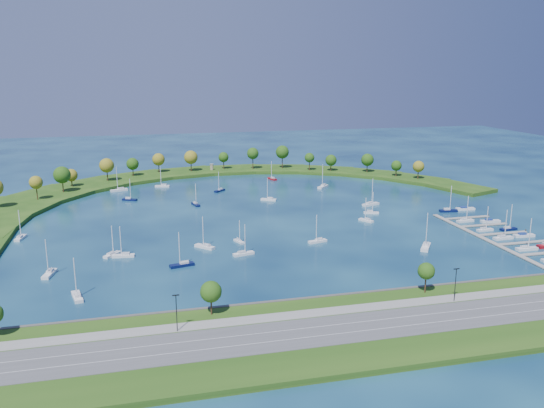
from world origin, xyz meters
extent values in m
plane|color=#071E3E|center=(0.00, 0.00, 0.00)|extent=(700.00, 700.00, 0.00)
cube|color=#214713|center=(0.00, -124.00, 0.80)|extent=(420.00, 42.00, 1.60)
cube|color=#474442|center=(0.00, -102.50, 0.90)|extent=(420.00, 1.20, 1.80)
cube|color=#515154|center=(0.00, -124.00, 1.66)|extent=(420.00, 16.00, 0.12)
cube|color=gray|center=(0.00, -113.00, 1.66)|extent=(420.00, 5.00, 0.12)
cube|color=silver|center=(0.00, -126.50, 1.73)|extent=(420.00, 0.15, 0.02)
cube|color=silver|center=(0.00, -121.50, 1.73)|extent=(420.00, 0.15, 0.02)
cylinder|color=#382314|center=(-40.00, -107.00, 4.22)|extent=(0.56, 0.56, 5.25)
sphere|color=#234B12|center=(-40.00, -107.00, 8.05)|extent=(6.00, 6.00, 6.00)
cylinder|color=#382314|center=(25.00, -107.00, 4.40)|extent=(0.56, 0.56, 5.60)
sphere|color=#234B12|center=(25.00, -107.00, 8.24)|extent=(5.20, 5.20, 5.20)
cylinder|color=black|center=(-50.00, -115.00, 6.60)|extent=(0.24, 0.24, 10.00)
cylinder|color=black|center=(30.00, -115.00, 6.60)|extent=(0.24, 0.24, 10.00)
cube|color=#214713|center=(-118.83, 37.57, 1.00)|extent=(50.23, 54.30, 2.00)
cube|color=#214713|center=(-104.03, 64.58, 1.00)|extent=(54.07, 56.09, 2.00)
cube|color=#214713|center=(-83.21, 87.27, 1.00)|extent=(55.20, 54.07, 2.00)
cube|color=#214713|center=(-57.57, 104.32, 1.00)|extent=(53.65, 48.47, 2.00)
cube|color=#214713|center=(-28.60, 114.76, 1.00)|extent=(49.62, 39.75, 2.00)
cube|color=#214713|center=(2.03, 117.98, 1.00)|extent=(44.32, 29.96, 2.00)
cube|color=#214713|center=(32.54, 113.79, 1.00)|extent=(49.49, 38.05, 2.00)
cube|color=#214713|center=(61.17, 102.44, 1.00)|extent=(51.13, 44.12, 2.00)
cube|color=#214713|center=(86.25, 84.58, 1.00)|extent=(49.19, 47.96, 2.00)
cube|color=#214713|center=(106.34, 61.24, 1.00)|extent=(43.90, 49.49, 2.00)
cube|color=#214713|center=(120.28, 33.78, 1.00)|extent=(35.67, 48.74, 2.00)
cylinder|color=#382314|center=(-107.57, 51.17, 5.83)|extent=(0.56, 0.56, 7.66)
sphere|color=brown|center=(-107.57, 51.17, 11.02)|extent=(6.80, 6.80, 6.80)
cylinder|color=#382314|center=(-96.66, 67.17, 5.84)|extent=(0.56, 0.56, 7.68)
sphere|color=#234B12|center=(-96.66, 67.17, 11.52)|extent=(9.21, 9.21, 9.21)
cylinder|color=#382314|center=(-93.50, 81.80, 4.55)|extent=(0.56, 0.56, 5.10)
sphere|color=brown|center=(-93.50, 81.80, 8.52)|extent=(7.15, 7.15, 7.15)
cylinder|color=#382314|center=(-74.33, 93.31, 5.83)|extent=(0.56, 0.56, 7.65)
sphere|color=brown|center=(-74.33, 93.31, 11.38)|extent=(8.64, 8.64, 8.64)
cylinder|color=#382314|center=(-59.40, 106.40, 5.04)|extent=(0.56, 0.56, 6.07)
sphere|color=#234B12|center=(-59.40, 106.40, 9.59)|extent=(7.59, 7.59, 7.59)
cylinder|color=#382314|center=(-43.04, 114.98, 5.42)|extent=(0.56, 0.56, 6.84)
sphere|color=brown|center=(-43.04, 114.98, 10.44)|extent=(8.03, 8.03, 8.03)
cylinder|color=#382314|center=(-22.35, 114.11, 5.70)|extent=(0.56, 0.56, 7.39)
sphere|color=brown|center=(-22.35, 114.11, 11.17)|extent=(8.86, 8.86, 8.86)
cylinder|color=#382314|center=(-0.40, 117.35, 5.29)|extent=(0.56, 0.56, 6.58)
sphere|color=#234B12|center=(-0.40, 117.35, 9.94)|extent=(6.79, 6.79, 6.79)
cylinder|color=#382314|center=(18.46, 112.28, 6.48)|extent=(0.56, 0.56, 8.96)
sphere|color=#234B12|center=(18.46, 112.28, 12.52)|extent=(7.79, 7.79, 7.79)
cylinder|color=#382314|center=(38.30, 110.62, 6.61)|extent=(0.56, 0.56, 9.21)
sphere|color=#234B12|center=(38.30, 110.62, 12.98)|extent=(8.85, 8.85, 8.85)
cylinder|color=#382314|center=(53.56, 98.53, 5.57)|extent=(0.56, 0.56, 7.14)
sphere|color=#234B12|center=(53.56, 98.53, 10.42)|extent=(6.38, 6.38, 6.38)
cylinder|color=#382314|center=(66.67, 93.37, 4.78)|extent=(0.56, 0.56, 5.56)
sphere|color=#234B12|center=(66.67, 93.37, 9.03)|extent=(7.37, 7.37, 7.37)
cylinder|color=#382314|center=(87.83, 83.21, 5.22)|extent=(0.56, 0.56, 6.45)
sphere|color=#234B12|center=(87.83, 83.21, 10.06)|extent=(8.09, 8.09, 8.09)
cylinder|color=#382314|center=(99.80, 65.90, 4.67)|extent=(0.56, 0.56, 5.35)
sphere|color=#234B12|center=(99.80, 65.90, 8.65)|extent=(6.52, 6.52, 6.52)
cylinder|color=#382314|center=(108.76, 54.50, 5.15)|extent=(0.56, 0.56, 6.29)
sphere|color=brown|center=(108.76, 54.50, 9.68)|extent=(6.94, 6.94, 6.94)
cylinder|color=gray|center=(-8.69, 115.35, 3.90)|extent=(2.20, 2.20, 3.79)
cylinder|color=gray|center=(-8.69, 115.35, 5.94)|extent=(2.60, 2.60, 0.30)
cube|color=gray|center=(78.00, -61.00, 0.35)|extent=(2.20, 82.00, 0.40)
cube|color=gray|center=(90.10, -67.60, 0.35)|extent=(22.00, 2.00, 0.40)
cube|color=gray|center=(90.10, -54.40, 0.35)|extent=(22.00, 2.00, 0.40)
cylinder|color=#382314|center=(101.00, -54.40, 0.60)|extent=(0.36, 0.36, 1.60)
cube|color=gray|center=(90.10, -41.20, 0.35)|extent=(22.00, 2.00, 0.40)
cylinder|color=#382314|center=(101.00, -41.20, 0.60)|extent=(0.36, 0.36, 1.60)
cube|color=gray|center=(90.10, -28.00, 0.35)|extent=(22.00, 2.00, 0.40)
cylinder|color=#382314|center=(101.00, -28.00, 0.60)|extent=(0.36, 0.36, 1.60)
cube|color=white|center=(-77.42, -82.40, 0.52)|extent=(4.27, 8.93, 1.03)
cube|color=silver|center=(-77.23, -83.24, 1.39)|extent=(2.32, 3.31, 0.72)
cylinder|color=silver|center=(-77.58, -81.73, 6.84)|extent=(0.32, 0.32, 11.62)
cube|color=white|center=(-64.17, -46.33, 0.48)|extent=(8.20, 3.12, 0.96)
cube|color=silver|center=(-63.37, -46.42, 1.30)|extent=(2.96, 1.87, 0.67)
cylinder|color=silver|center=(-64.80, -46.25, 6.36)|extent=(0.32, 0.32, 10.79)
cube|color=white|center=(-43.15, 77.25, 0.50)|extent=(8.66, 3.97, 1.00)
cube|color=silver|center=(-42.33, 77.08, 1.35)|extent=(3.19, 2.19, 0.70)
cylinder|color=silver|center=(-43.80, 77.38, 6.64)|extent=(0.32, 0.32, 11.28)
cube|color=white|center=(-105.00, -13.14, 0.49)|extent=(3.87, 8.46, 0.98)
cube|color=silver|center=(-105.16, -13.94, 1.32)|extent=(2.14, 3.12, 0.69)
cylinder|color=silver|center=(-104.87, -12.50, 6.49)|extent=(0.32, 0.32, 11.03)
cube|color=white|center=(47.37, 52.95, 0.57)|extent=(8.51, 8.69, 1.14)
cube|color=silver|center=(48.03, 53.63, 1.54)|extent=(3.65, 3.69, 0.80)
cylinder|color=silver|center=(46.84, 52.40, 7.56)|extent=(0.32, 0.32, 12.83)
cube|color=white|center=(-33.68, -42.96, 0.52)|extent=(7.60, 7.97, 1.03)
cube|color=silver|center=(-33.09, -43.59, 1.39)|extent=(3.28, 3.36, 0.72)
cylinder|color=silver|center=(-34.14, -42.45, 6.84)|extent=(0.32, 0.32, 11.62)
cube|color=white|center=(9.11, 28.93, 0.49)|extent=(8.30, 5.98, 0.98)
cube|color=silver|center=(9.83, 28.54, 1.33)|extent=(3.29, 2.80, 0.69)
cylinder|color=silver|center=(8.54, 29.25, 6.53)|extent=(0.32, 0.32, 11.08)
cube|color=white|center=(-19.44, -38.94, 0.38)|extent=(3.74, 6.55, 0.76)
cube|color=silver|center=(-19.65, -38.34, 1.02)|extent=(1.89, 2.50, 0.53)
cylinder|color=silver|center=(-19.28, -39.41, 5.02)|extent=(0.32, 0.32, 8.53)
cube|color=white|center=(49.05, -64.02, 0.59)|extent=(7.93, 9.56, 1.18)
cube|color=silver|center=(49.62, -63.23, 1.59)|extent=(3.56, 3.90, 0.82)
cylinder|color=silver|center=(48.59, -64.66, 7.79)|extent=(0.32, 0.32, 13.22)
cube|color=white|center=(-67.51, 71.72, 0.57)|extent=(9.87, 5.52, 1.14)
cube|color=silver|center=(-66.61, 72.02, 1.54)|extent=(3.75, 2.82, 0.80)
cylinder|color=silver|center=(-68.24, 71.48, 7.57)|extent=(0.32, 0.32, 12.85)
cube|color=white|center=(56.77, 5.98, 0.57)|extent=(9.77, 5.52, 1.13)
cube|color=silver|center=(55.88, 5.68, 1.53)|extent=(3.72, 2.81, 0.79)
cylinder|color=silver|center=(57.49, 6.23, 7.49)|extent=(0.32, 0.32, 12.72)
cube|color=white|center=(42.41, -21.84, 0.44)|extent=(5.30, 7.50, 0.89)
cube|color=silver|center=(42.76, -22.49, 1.20)|extent=(2.50, 2.97, 0.62)
cylinder|color=silver|center=(42.13, -21.32, 5.88)|extent=(0.32, 0.32, 9.98)
cube|color=white|center=(-88.13, -59.75, 0.52)|extent=(4.31, 9.06, 1.05)
cube|color=silver|center=(-87.94, -58.89, 1.41)|extent=(2.34, 3.36, 0.73)
cylinder|color=silver|center=(-88.29, -60.43, 6.94)|extent=(0.32, 0.32, 11.79)
cube|color=#09113D|center=(-44.13, -61.68, 0.52)|extent=(8.94, 4.32, 1.03)
cube|color=silver|center=(-43.29, -61.49, 1.40)|extent=(3.32, 2.33, 0.72)
cylinder|color=silver|center=(-44.80, -61.84, 6.85)|extent=(0.32, 0.32, 11.63)
cube|color=#09113D|center=(-29.30, 27.30, 0.46)|extent=(3.95, 8.04, 0.93)
cube|color=silver|center=(-29.49, 28.05, 1.25)|extent=(2.12, 2.99, 0.65)
cylinder|color=silver|center=(-29.15, 26.70, 6.16)|extent=(0.32, 0.32, 10.45)
cube|color=white|center=(50.27, -9.44, 0.43)|extent=(7.43, 4.11, 0.86)
cube|color=silver|center=(49.59, -9.22, 1.16)|extent=(2.82, 2.11, 0.60)
cylinder|color=silver|center=(50.82, -9.62, 5.70)|extent=(0.32, 0.32, 9.67)
cube|color=#09113D|center=(-61.74, 46.53, 0.47)|extent=(8.00, 5.62, 0.95)
cube|color=silver|center=(-62.44, 46.90, 1.28)|extent=(3.16, 2.65, 0.66)
cylinder|color=silver|center=(-61.19, 46.24, 6.26)|extent=(0.32, 0.32, 10.64)
cube|color=#09113D|center=(-12.50, 57.26, 0.46)|extent=(7.07, 6.95, 0.93)
cube|color=silver|center=(-11.95, 57.80, 1.26)|extent=(3.00, 2.98, 0.65)
cylinder|color=silver|center=(-12.95, 56.83, 6.16)|extent=(0.32, 0.32, 10.46)
cube|color=white|center=(-20.71, -54.74, 0.48)|extent=(8.34, 4.11, 0.96)
cube|color=silver|center=(-21.49, -54.94, 1.30)|extent=(3.11, 2.20, 0.68)
cylinder|color=silver|center=(-20.09, -54.59, 6.39)|extent=(0.32, 0.32, 10.85)
cube|color=white|center=(10.95, -46.57, 0.47)|extent=(8.10, 4.11, 0.94)
cube|color=silver|center=(11.70, -46.37, 1.26)|extent=(3.03, 2.18, 0.66)
cylinder|color=silver|center=(10.34, -46.73, 6.20)|extent=(0.32, 0.32, 10.54)
cube|color=white|center=(-68.19, -43.99, 0.47)|extent=(6.62, 7.40, 0.93)
cube|color=silver|center=(-68.68, -44.60, 1.26)|extent=(2.91, 3.07, 0.65)
cylinder|color=silver|center=(-67.79, -43.51, 6.19)|extent=(0.32, 0.32, 10.51)
cube|color=maroon|center=(24.51, 83.58, 0.47)|extent=(4.85, 8.10, 0.94)
cube|color=silver|center=(24.79, 82.85, 1.27)|extent=(2.41, 3.11, 0.66)
cylinder|color=silver|center=(24.28, 84.17, 6.23)|extent=(0.32, 0.32, 10.58)
cube|color=white|center=(85.60, -75.03, 0.51)|extent=(8.59, 2.53, 1.03)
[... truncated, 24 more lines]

